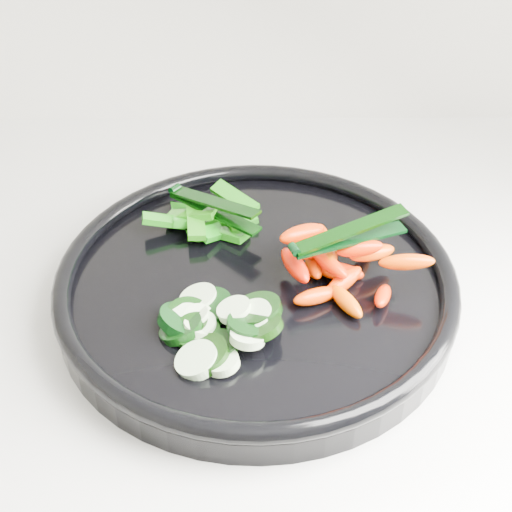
{
  "coord_description": "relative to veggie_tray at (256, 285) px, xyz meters",
  "views": [
    {
      "loc": [
        -0.46,
        1.13,
        1.39
      ],
      "look_at": [
        -0.45,
        1.64,
        0.99
      ],
      "focal_mm": 50.0,
      "sensor_mm": 36.0,
      "label": 1
    }
  ],
  "objects": [
    {
      "name": "tong_pepper",
      "position": [
        -0.04,
        0.09,
        0.03
      ],
      "size": [
        0.1,
        0.08,
        0.02
      ],
      "color": "black",
      "rests_on": "pepper_pile"
    },
    {
      "name": "carrot_pile",
      "position": [
        0.07,
        0.0,
        0.02
      ],
      "size": [
        0.14,
        0.14,
        0.05
      ],
      "color": "#DE5300",
      "rests_on": "veggie_tray"
    },
    {
      "name": "pepper_pile",
      "position": [
        -0.05,
        0.09,
        0.01
      ],
      "size": [
        0.12,
        0.09,
        0.04
      ],
      "color": "#0E6D0A",
      "rests_on": "veggie_tray"
    },
    {
      "name": "tong_carrot",
      "position": [
        0.08,
        0.0,
        0.05
      ],
      "size": [
        0.11,
        0.05,
        0.02
      ],
      "color": "black",
      "rests_on": "carrot_pile"
    },
    {
      "name": "cucumber_pile",
      "position": [
        -0.04,
        -0.07,
        0.01
      ],
      "size": [
        0.13,
        0.12,
        0.04
      ],
      "color": "black",
      "rests_on": "veggie_tray"
    },
    {
      "name": "veggie_tray",
      "position": [
        0.0,
        0.0,
        0.0
      ],
      "size": [
        0.38,
        0.38,
        0.04
      ],
      "color": "black",
      "rests_on": "counter"
    }
  ]
}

